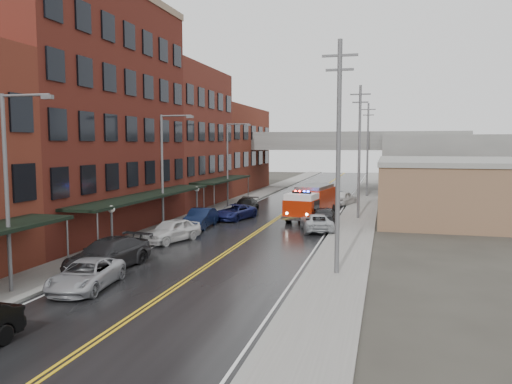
# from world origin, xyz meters

# --- Properties ---
(road) EXTENTS (11.00, 160.00, 0.02)m
(road) POSITION_xyz_m (0.00, 30.00, 0.01)
(road) COLOR black
(road) RESTS_ON ground
(sidewalk_left) EXTENTS (3.00, 160.00, 0.15)m
(sidewalk_left) POSITION_xyz_m (-7.30, 30.00, 0.07)
(sidewalk_left) COLOR slate
(sidewalk_left) RESTS_ON ground
(sidewalk_right) EXTENTS (3.00, 160.00, 0.15)m
(sidewalk_right) POSITION_xyz_m (7.30, 30.00, 0.07)
(sidewalk_right) COLOR slate
(sidewalk_right) RESTS_ON ground
(curb_left) EXTENTS (0.30, 160.00, 0.15)m
(curb_left) POSITION_xyz_m (-5.65, 30.00, 0.07)
(curb_left) COLOR gray
(curb_left) RESTS_ON ground
(curb_right) EXTENTS (0.30, 160.00, 0.15)m
(curb_right) POSITION_xyz_m (5.65, 30.00, 0.07)
(curb_right) COLOR gray
(curb_right) RESTS_ON ground
(brick_building_b) EXTENTS (9.00, 20.00, 18.00)m
(brick_building_b) POSITION_xyz_m (-13.30, 23.00, 9.00)
(brick_building_b) COLOR maroon
(brick_building_b) RESTS_ON ground
(brick_building_c) EXTENTS (9.00, 15.00, 15.00)m
(brick_building_c) POSITION_xyz_m (-13.30, 40.50, 7.50)
(brick_building_c) COLOR maroon
(brick_building_c) RESTS_ON ground
(brick_building_far) EXTENTS (9.00, 20.00, 12.00)m
(brick_building_far) POSITION_xyz_m (-13.30, 58.00, 6.00)
(brick_building_far) COLOR maroon
(brick_building_far) RESTS_ON ground
(tan_building) EXTENTS (14.00, 22.00, 5.00)m
(tan_building) POSITION_xyz_m (16.00, 40.00, 2.50)
(tan_building) COLOR brown
(tan_building) RESTS_ON ground
(right_far_block) EXTENTS (18.00, 30.00, 8.00)m
(right_far_block) POSITION_xyz_m (18.00, 70.00, 4.00)
(right_far_block) COLOR slate
(right_far_block) RESTS_ON ground
(awning_1) EXTENTS (2.60, 18.00, 3.09)m
(awning_1) POSITION_xyz_m (-7.49, 23.00, 2.99)
(awning_1) COLOR black
(awning_1) RESTS_ON ground
(awning_2) EXTENTS (2.60, 13.00, 3.09)m
(awning_2) POSITION_xyz_m (-7.49, 40.50, 2.99)
(awning_2) COLOR black
(awning_2) RESTS_ON ground
(globe_lamp_1) EXTENTS (0.44, 0.44, 3.12)m
(globe_lamp_1) POSITION_xyz_m (-6.40, 16.00, 2.31)
(globe_lamp_1) COLOR #59595B
(globe_lamp_1) RESTS_ON ground
(globe_lamp_2) EXTENTS (0.44, 0.44, 3.12)m
(globe_lamp_2) POSITION_xyz_m (-6.40, 30.00, 2.31)
(globe_lamp_2) COLOR #59595B
(globe_lamp_2) RESTS_ON ground
(street_lamp_0) EXTENTS (2.64, 0.22, 9.00)m
(street_lamp_0) POSITION_xyz_m (-6.55, 8.00, 5.19)
(street_lamp_0) COLOR #59595B
(street_lamp_0) RESTS_ON ground
(street_lamp_1) EXTENTS (2.64, 0.22, 9.00)m
(street_lamp_1) POSITION_xyz_m (-6.55, 24.00, 5.19)
(street_lamp_1) COLOR #59595B
(street_lamp_1) RESTS_ON ground
(street_lamp_2) EXTENTS (2.64, 0.22, 9.00)m
(street_lamp_2) POSITION_xyz_m (-6.55, 40.00, 5.19)
(street_lamp_2) COLOR #59595B
(street_lamp_2) RESTS_ON ground
(utility_pole_0) EXTENTS (1.80, 0.24, 12.00)m
(utility_pole_0) POSITION_xyz_m (7.20, 15.00, 6.31)
(utility_pole_0) COLOR #59595B
(utility_pole_0) RESTS_ON ground
(utility_pole_1) EXTENTS (1.80, 0.24, 12.00)m
(utility_pole_1) POSITION_xyz_m (7.20, 35.00, 6.31)
(utility_pole_1) COLOR #59595B
(utility_pole_1) RESTS_ON ground
(utility_pole_2) EXTENTS (1.80, 0.24, 12.00)m
(utility_pole_2) POSITION_xyz_m (7.20, 55.00, 6.31)
(utility_pole_2) COLOR #59595B
(utility_pole_2) RESTS_ON ground
(overpass) EXTENTS (40.00, 10.00, 7.50)m
(overpass) POSITION_xyz_m (0.00, 62.00, 5.99)
(overpass) COLOR slate
(overpass) RESTS_ON ground
(fire_truck) EXTENTS (4.21, 8.48, 2.99)m
(fire_truck) POSITION_xyz_m (2.98, 34.37, 1.62)
(fire_truck) COLOR #9E1E07
(fire_truck) RESTS_ON ground
(parked_car_left_2) EXTENTS (2.83, 5.09, 1.35)m
(parked_car_left_2) POSITION_xyz_m (-3.99, 9.61, 0.67)
(parked_car_left_2) COLOR #9FA1A7
(parked_car_left_2) RESTS_ON ground
(parked_car_left_3) EXTENTS (3.20, 5.99, 1.65)m
(parked_car_left_3) POSITION_xyz_m (-5.00, 13.20, 0.83)
(parked_car_left_3) COLOR black
(parked_car_left_3) RESTS_ON ground
(parked_car_left_4) EXTENTS (3.26, 5.10, 1.62)m
(parked_car_left_4) POSITION_xyz_m (-4.82, 21.15, 0.81)
(parked_car_left_4) COLOR silver
(parked_car_left_4) RESTS_ON ground
(parked_car_left_5) EXTENTS (1.89, 4.86, 1.58)m
(parked_car_left_5) POSITION_xyz_m (-5.00, 27.20, 0.79)
(parked_car_left_5) COLOR black
(parked_car_left_5) RESTS_ON ground
(parked_car_left_6) EXTENTS (3.42, 5.34, 1.37)m
(parked_car_left_6) POSITION_xyz_m (-3.60, 32.14, 0.69)
(parked_car_left_6) COLOR #14194D
(parked_car_left_6) RESTS_ON ground
(parked_car_left_7) EXTENTS (2.32, 5.11, 1.45)m
(parked_car_left_7) POSITION_xyz_m (-3.81, 36.43, 0.73)
(parked_car_left_7) COLOR black
(parked_car_left_7) RESTS_ON ground
(parked_car_right_0) EXTENTS (3.44, 5.36, 1.38)m
(parked_car_right_0) POSITION_xyz_m (4.38, 28.05, 0.69)
(parked_car_right_0) COLOR #A6AAAE
(parked_car_right_0) RESTS_ON ground
(parked_car_right_1) EXTENTS (2.42, 5.26, 1.49)m
(parked_car_right_1) POSITION_xyz_m (4.63, 31.08, 0.74)
(parked_car_right_1) COLOR #262729
(parked_car_right_1) RESTS_ON ground
(parked_car_right_2) EXTENTS (3.14, 5.15, 1.64)m
(parked_car_right_2) POSITION_xyz_m (5.00, 45.44, 0.82)
(parked_car_right_2) COLOR silver
(parked_car_right_2) RESTS_ON ground
(parked_car_right_3) EXTENTS (2.31, 4.23, 1.32)m
(parked_car_right_3) POSITION_xyz_m (4.02, 48.35, 0.66)
(parked_car_right_3) COLOR black
(parked_car_right_3) RESTS_ON ground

